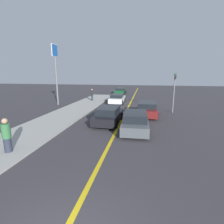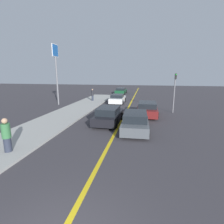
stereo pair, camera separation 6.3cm
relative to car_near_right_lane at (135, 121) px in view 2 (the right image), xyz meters
name	(u,v)px [view 2 (the right image)]	position (x,y,z in m)	size (l,w,h in m)	color
road_center_line	(128,108)	(-1.33, 8.35, -0.65)	(0.20, 60.00, 0.01)	gold
sidewalk_left	(73,111)	(-7.03, 5.03, -0.58)	(3.82, 29.36, 0.13)	#9E9E99
car_near_right_lane	(135,121)	(0.00, 0.00, 0.00)	(2.07, 4.80, 1.35)	#4C5156
car_ahead_center	(109,115)	(-2.29, 1.45, 0.01)	(2.04, 4.46, 1.37)	black
car_far_distant	(147,109)	(0.88, 4.73, 0.01)	(2.01, 4.38, 1.35)	maroon
car_parked_left_lot	(118,99)	(-3.16, 11.59, -0.05)	(1.94, 4.21, 1.23)	silver
car_oncoming_far	(121,91)	(-4.34, 23.41, -0.07)	(2.07, 4.49, 1.17)	#144728
pedestrian_near_curb	(6,135)	(-6.20, -5.23, 0.36)	(0.44, 0.44, 1.77)	#282D3D
pedestrian_mid_group	(93,95)	(-6.99, 12.15, 0.36)	(0.33, 0.33, 1.73)	#282D3D
traffic_light	(175,89)	(3.58, 6.48, 1.85)	(0.18, 0.40, 4.07)	slate
roadside_sign	(56,62)	(-10.70, 8.77, 4.79)	(0.20, 1.43, 7.65)	slate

